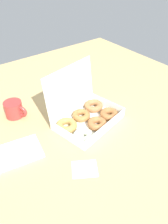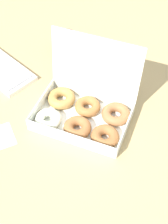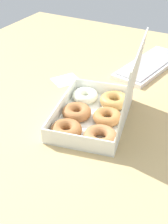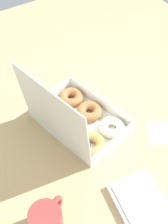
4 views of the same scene
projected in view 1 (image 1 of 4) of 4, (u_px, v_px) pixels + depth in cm
name	position (u px, v px, depth cm)	size (l,w,h in cm)	color
ground_plane	(82.00, 121.00, 114.03)	(180.00, 180.00, 2.00)	tan
donut_box	(87.00, 116.00, 110.47)	(36.91, 30.90, 27.23)	white
coffee_mug	(14.00, 109.00, 113.61)	(9.37, 12.25, 8.51)	#B13330
paper_napkin	(85.00, 169.00, 88.63)	(10.30, 8.75, 0.15)	white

